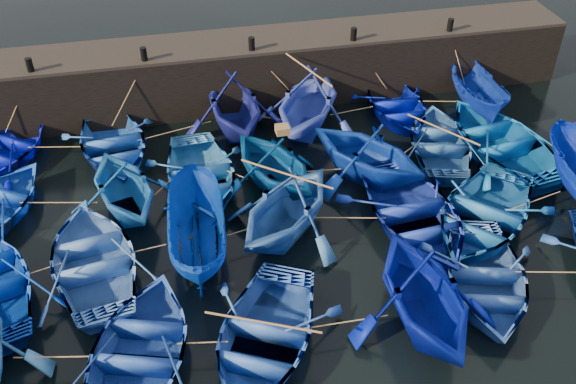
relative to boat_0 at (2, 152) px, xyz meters
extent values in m
plane|color=black|center=(9.35, -7.87, -0.48)|extent=(120.00, 120.00, 0.00)
cube|color=black|center=(9.35, 2.63, 0.77)|extent=(26.00, 2.50, 2.50)
cube|color=black|center=(9.35, 2.63, 2.08)|extent=(26.00, 2.50, 0.12)
cylinder|color=black|center=(1.35, 1.73, 2.39)|extent=(0.24, 0.24, 0.50)
cylinder|color=black|center=(5.35, 1.73, 2.39)|extent=(0.24, 0.24, 0.50)
cylinder|color=black|center=(9.35, 1.73, 2.39)|extent=(0.24, 0.24, 0.50)
cylinder|color=black|center=(13.35, 1.73, 2.39)|extent=(0.24, 0.24, 0.50)
cylinder|color=black|center=(17.35, 1.73, 2.39)|extent=(0.24, 0.24, 0.50)
imported|color=#0008A7|center=(0.00, 0.00, 0.00)|extent=(5.36, 5.64, 0.95)
imported|color=blue|center=(3.82, -0.40, 0.03)|extent=(4.18, 5.36, 1.02)
imported|color=navy|center=(8.37, 0.33, 0.73)|extent=(4.14, 4.75, 2.41)
imported|color=blue|center=(11.09, -0.18, 0.80)|extent=(6.04, 6.28, 2.54)
imported|color=#000EA6|center=(14.76, 0.07, -0.01)|extent=(3.29, 4.55, 0.93)
imported|color=#072593|center=(18.02, -0.27, 0.31)|extent=(1.80, 4.15, 1.57)
imported|color=#1256A7|center=(4.25, -3.71, 0.60)|extent=(4.56, 4.94, 2.16)
imported|color=blue|center=(6.72, -2.91, 0.03)|extent=(3.74, 5.04, 1.01)
imported|color=navy|center=(9.12, -3.51, 0.63)|extent=(4.97, 5.27, 2.20)
imported|color=#052A91|center=(12.33, -3.64, 0.69)|extent=(5.73, 5.82, 2.32)
imported|color=#1D4C87|center=(15.45, -2.71, 0.01)|extent=(4.50, 5.42, 0.97)
imported|color=#054E97|center=(17.55, -3.25, 0.11)|extent=(4.94, 6.26, 1.17)
imported|color=blue|center=(3.30, -6.30, 0.05)|extent=(4.43, 5.61, 1.05)
imported|color=#002D93|center=(6.26, -6.14, 0.41)|extent=(2.05, 4.71, 1.78)
imported|color=blue|center=(9.03, -5.90, 0.70)|extent=(5.86, 5.87, 2.34)
imported|color=navy|center=(12.96, -6.39, 0.09)|extent=(4.33, 5.73, 1.12)
imported|color=#0E4D91|center=(15.06, -6.86, 0.08)|extent=(6.46, 6.47, 1.11)
imported|color=navy|center=(4.49, -9.85, 0.04)|extent=(4.94, 5.87, 1.04)
imported|color=#1B45A5|center=(7.53, -10.06, 0.04)|extent=(5.41, 6.02, 1.03)
imported|color=#000F8C|center=(11.73, -10.11, 0.74)|extent=(4.06, 4.68, 2.43)
imported|color=#2953A3|center=(13.95, -9.37, 0.01)|extent=(4.52, 5.44, 0.98)
cube|color=brown|center=(9.42, -3.51, 1.85)|extent=(0.43, 0.40, 0.25)
cylinder|color=tan|center=(1.91, -0.20, 0.07)|extent=(2.03, 0.43, 0.04)
cylinder|color=tan|center=(6.10, -0.03, 0.07)|extent=(2.75, 0.76, 0.04)
cylinder|color=tan|center=(9.73, 0.07, 0.07)|extent=(0.94, 0.54, 0.04)
cylinder|color=tan|center=(12.93, -0.06, 0.07)|extent=(1.88, 0.29, 0.04)
cylinder|color=tan|center=(16.39, -0.10, 0.07)|extent=(1.47, 0.37, 0.04)
cylinder|color=tan|center=(2.15, -3.45, 0.07)|extent=(2.41, 0.55, 0.04)
cylinder|color=tan|center=(5.49, -3.31, 0.07)|extent=(0.69, 0.82, 0.04)
cylinder|color=tan|center=(7.92, -3.21, 0.07)|extent=(0.63, 0.62, 0.04)
cylinder|color=tan|center=(10.72, -3.57, 0.07)|extent=(1.41, 0.16, 0.04)
cylinder|color=tan|center=(13.89, -3.17, 0.07)|extent=(1.34, 0.96, 0.04)
cylinder|color=tan|center=(16.50, -2.98, 0.07)|extent=(0.34, 0.56, 0.04)
cylinder|color=tan|center=(1.83, -6.46, 0.07)|extent=(1.14, 0.35, 0.04)
cylinder|color=tan|center=(4.78, -6.22, 0.07)|extent=(1.17, 0.19, 0.04)
cylinder|color=tan|center=(7.65, -6.02, 0.07)|extent=(0.97, 0.28, 0.04)
cylinder|color=tan|center=(11.00, -6.15, 0.07)|extent=(2.14, 0.53, 0.04)
cylinder|color=tan|center=(14.01, -6.63, 0.07)|extent=(0.32, 0.48, 0.04)
cylinder|color=tan|center=(16.99, -6.60, 0.07)|extent=(2.07, 0.54, 0.04)
cylinder|color=tan|center=(2.51, -9.64, 0.07)|extent=(2.16, 0.46, 0.04)
cylinder|color=tan|center=(6.01, -9.96, 0.07)|extent=(1.24, 0.25, 0.04)
cylinder|color=tan|center=(9.63, -10.09, 0.07)|extent=(2.40, 0.09, 0.04)
cylinder|color=tan|center=(12.84, -9.74, 0.07)|extent=(0.46, 0.76, 0.04)
cylinder|color=tan|center=(15.95, -9.62, 0.07)|extent=(2.19, 0.55, 0.04)
cylinder|color=tan|center=(0.68, 1.42, 1.11)|extent=(1.39, 0.47, 2.09)
cylinder|color=tan|center=(4.59, 1.22, 1.11)|extent=(1.57, 0.87, 2.09)
cylinder|color=tan|center=(8.86, 1.58, 1.11)|extent=(1.02, 0.14, 2.09)
cylinder|color=tan|center=(10.22, 1.32, 1.11)|extent=(1.78, 0.66, 2.09)
cylinder|color=tan|center=(14.06, 1.45, 1.11)|extent=(1.45, 0.41, 2.09)
cylinder|color=tan|center=(17.69, 1.28, 1.11)|extent=(0.72, 0.75, 2.09)
cylinder|color=#99724C|center=(11.09, -0.18, 2.10)|extent=(1.08, 2.84, 0.06)
cylinder|color=#99724C|center=(15.45, -2.71, 0.53)|extent=(1.77, 2.49, 0.06)
cylinder|color=#99724C|center=(9.03, -5.90, 1.90)|extent=(2.34, 1.97, 0.06)
cylinder|color=#99724C|center=(7.53, -10.06, 0.58)|extent=(2.74, 1.32, 0.06)
camera|label=1|loc=(5.91, -20.39, 12.96)|focal=40.00mm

